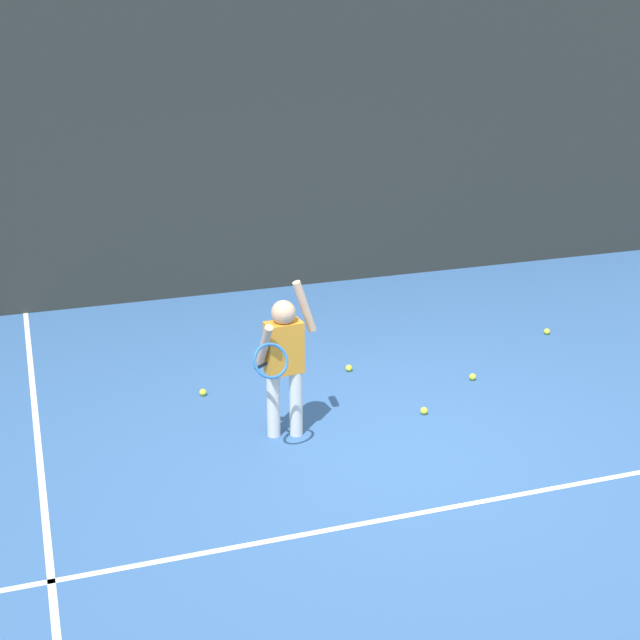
{
  "coord_description": "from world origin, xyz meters",
  "views": [
    {
      "loc": [
        -2.8,
        -6.38,
        3.69
      ],
      "look_at": [
        -0.44,
        0.81,
        0.85
      ],
      "focal_mm": 52.48,
      "sensor_mm": 36.0,
      "label": 1
    }
  ],
  "objects": [
    {
      "name": "tennis_ball_0",
      "position": [
        0.4,
        0.42,
        0.03
      ],
      "size": [
        0.07,
        0.07,
        0.07
      ],
      "primitive_type": "sphere",
      "color": "#CCE033",
      "rests_on": "ground"
    },
    {
      "name": "court_line_sideline",
      "position": [
        -2.88,
        1.0,
        0.0
      ],
      "size": [
        0.05,
        9.0,
        0.0
      ],
      "primitive_type": "cube",
      "color": "white",
      "rests_on": "ground"
    },
    {
      "name": "tennis_player",
      "position": [
        -0.89,
        0.41,
        0.73
      ],
      "size": [
        0.67,
        0.62,
        1.35
      ],
      "rotation": [
        0.0,
        0.0,
        0.11
      ],
      "color": "silver",
      "rests_on": "ground"
    },
    {
      "name": "court_line_baseline",
      "position": [
        0.0,
        -1.05,
        0.0
      ],
      "size": [
        9.0,
        0.05,
        0.0
      ],
      "primitive_type": "cube",
      "color": "white",
      "rests_on": "ground"
    },
    {
      "name": "tennis_ball_7",
      "position": [
        1.15,
        0.95,
        0.03
      ],
      "size": [
        0.07,
        0.07,
        0.07
      ],
      "primitive_type": "sphere",
      "color": "#CCE033",
      "rests_on": "ground"
    },
    {
      "name": "fence_post_2",
      "position": [
        2.07,
        4.32,
        1.92
      ],
      "size": [
        0.09,
        0.09,
        3.85
      ],
      "primitive_type": "cylinder",
      "color": "slate",
      "rests_on": "ground"
    },
    {
      "name": "fence_post_1",
      "position": [
        -2.07,
        4.32,
        1.92
      ],
      "size": [
        0.09,
        0.09,
        3.85
      ],
      "primitive_type": "cylinder",
      "color": "slate",
      "rests_on": "ground"
    },
    {
      "name": "ground_plane",
      "position": [
        0.0,
        0.0,
        0.0
      ],
      "size": [
        20.0,
        20.0,
        0.0
      ],
      "primitive_type": "plane",
      "color": "#335B93"
    },
    {
      "name": "back_fence_windscreen",
      "position": [
        0.0,
        4.26,
        1.85
      ],
      "size": [
        12.75,
        0.08,
        3.7
      ],
      "primitive_type": "cube",
      "color": "#282D2B",
      "rests_on": "ground"
    },
    {
      "name": "tennis_ball_8",
      "position": [
        -1.38,
        1.41,
        0.03
      ],
      "size": [
        0.07,
        0.07,
        0.07
      ],
      "primitive_type": "sphere",
      "color": "#CCE033",
      "rests_on": "ground"
    },
    {
      "name": "tennis_ball_6",
      "position": [
        2.46,
        1.78,
        0.03
      ],
      "size": [
        0.07,
        0.07,
        0.07
      ],
      "primitive_type": "sphere",
      "color": "#CCE033",
      "rests_on": "ground"
    },
    {
      "name": "tennis_ball_1",
      "position": [
        0.09,
        1.52,
        0.03
      ],
      "size": [
        0.07,
        0.07,
        0.07
      ],
      "primitive_type": "sphere",
      "color": "#CCE033",
      "rests_on": "ground"
    }
  ]
}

